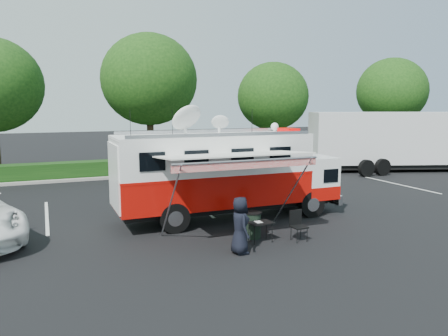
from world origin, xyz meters
The scene contains 10 objects.
ground_plane centered at (0.00, 0.00, 0.00)m, with size 120.00×120.00×0.00m, color black.
back_border centered at (1.14, 12.90, 5.00)m, with size 60.00×6.14×8.87m.
stall_lines centered at (-0.50, 3.00, 0.00)m, with size 24.12×5.50×0.01m.
command_truck centered at (-0.08, 0.00, 1.79)m, with size 8.70×2.39×4.18m.
awning centered at (-0.85, -2.49, 2.69)m, with size 4.75×2.47×2.87m.
person centered at (-1.27, -3.80, 0.00)m, with size 0.83×0.54×1.70m, color black.
folding_table centered at (-0.22, -3.07, 0.60)m, with size 0.82×0.63×0.65m.
folding_chair centered at (0.97, -3.34, 0.58)m, with size 0.49×0.51×0.98m.
trash_bin centered at (-0.25, -2.57, 0.44)m, with size 0.58×0.58×0.87m.
semi_trailer centered at (15.79, 7.03, 2.04)m, with size 12.73×6.56×3.87m.
Camera 1 is at (-6.45, -15.06, 4.34)m, focal length 35.00 mm.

